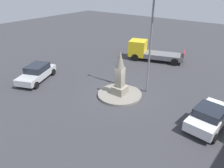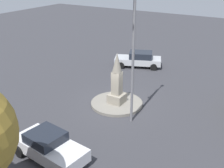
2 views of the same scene
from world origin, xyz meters
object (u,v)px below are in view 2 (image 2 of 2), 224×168
Objects in this scene: monument at (117,82)px; streetlamp at (133,45)px; car_silver_approaching at (139,59)px; car_white_near_island at (49,146)px.

monument is 4.13m from streetlamp.
streetlamp reaches higher than monument.
streetlamp is at bearing 52.48° from monument.
car_silver_approaching is at bearing -156.37° from streetlamp.
monument is at bearing -127.52° from streetlamp.
car_silver_approaching is (-9.60, -4.20, -4.29)m from streetlamp.
monument is 0.86× the size of car_white_near_island.
streetlamp is at bearing 23.63° from car_silver_approaching.
streetlamp reaches higher than car_white_near_island.
streetlamp is (1.49, 1.94, 3.33)m from monument.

